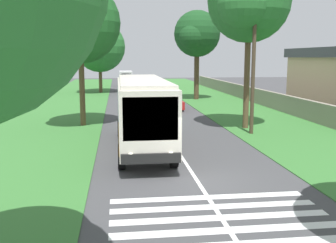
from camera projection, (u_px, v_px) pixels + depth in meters
ground at (198, 182)px, 15.64m from camera, size 160.00×160.00×0.00m
grass_verge_left at (48, 124)px, 29.31m from camera, size 120.00×8.00×0.04m
grass_verge_right at (262, 119)px, 31.34m from camera, size 120.00×8.00×0.04m
centre_line at (159, 122)px, 30.33m from camera, size 110.00×0.16×0.01m
coach_bus at (142, 109)px, 21.11m from camera, size 11.16×2.62×3.73m
zebra_crossing at (229, 230)px, 11.28m from camera, size 5.85×6.80×0.01m
trailing_car_0 at (172, 102)px, 37.47m from camera, size 4.30×1.78×1.43m
trailing_car_1 at (160, 94)px, 46.35m from camera, size 4.30×1.78×1.43m
trailing_car_2 at (129, 90)px, 52.18m from camera, size 4.30×1.78×1.43m
trailing_car_3 at (150, 85)px, 59.96m from camera, size 4.30×1.78×1.43m
trailing_minibus_0 at (126, 77)px, 67.60m from camera, size 6.00×2.14×2.53m
roadside_tree_left_1 at (98, 48)px, 54.23m from camera, size 8.45×6.92×9.69m
roadside_tree_left_2 at (77, 25)px, 27.33m from camera, size 6.82×5.61×9.95m
roadside_tree_right_0 at (196, 35)px, 45.16m from camera, size 5.95×5.24×10.07m
roadside_tree_right_1 at (247, 3)px, 26.11m from camera, size 6.21×5.48×11.23m
utility_pole at (254, 61)px, 24.65m from camera, size 0.24×1.40×8.92m
roadside_wall at (279, 102)px, 36.54m from camera, size 70.00×0.40×1.54m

